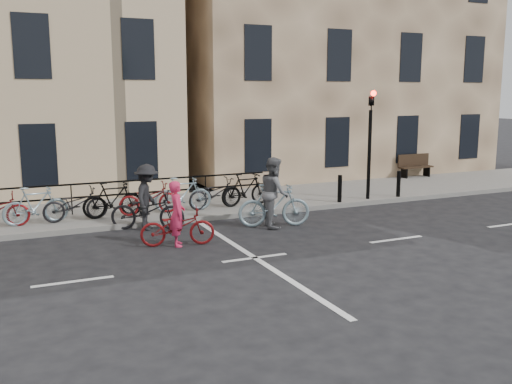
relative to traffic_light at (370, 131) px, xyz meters
name	(u,v)px	position (x,y,z in m)	size (l,w,h in m)	color
ground	(255,258)	(-6.20, -4.34, -2.45)	(120.00, 120.00, 0.00)	black
sidewalk	(47,218)	(-10.20, 1.66, -2.38)	(46.00, 4.00, 0.15)	slate
building_east	(314,41)	(2.80, 8.66, 3.70)	(14.00, 10.00, 12.00)	#846A4F
traffic_light	(370,131)	(0.00, 0.00, 0.00)	(0.18, 0.30, 3.90)	black
bollard_east	(340,189)	(-1.20, -0.09, -1.85)	(0.14, 0.14, 0.90)	black
bollard_west	(398,184)	(1.20, -0.09, -1.85)	(0.14, 0.14, 0.90)	black
bench	(415,165)	(4.80, 3.39, -1.78)	(1.60, 0.41, 0.97)	black
parked_bikes	(93,202)	(-9.02, 0.70, -1.81)	(11.45, 1.23, 1.05)	black
cyclist_pink	(177,223)	(-7.49, -2.57, -1.89)	(1.91, 1.02, 1.62)	maroon
cyclist_grey	(274,199)	(-4.43, -1.75, -1.66)	(2.12, 1.12, 1.97)	#7B96A2
cyclist_dark	(147,204)	(-7.76, -0.63, -1.74)	(2.14, 1.55, 1.82)	black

